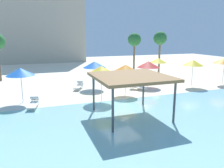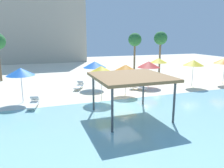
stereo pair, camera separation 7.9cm
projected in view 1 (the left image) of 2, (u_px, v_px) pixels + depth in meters
ground_plane at (122, 106)px, 16.86m from camera, size 80.00×80.00×0.00m
lagoon_water at (159, 133)px, 12.03m from camera, size 44.00×13.50×0.04m
shade_pavilion at (131, 78)px, 14.05m from camera, size 4.65×4.65×2.77m
beach_umbrella_orange_0 at (126, 68)px, 19.81m from camera, size 2.23×2.23×2.72m
beach_umbrella_yellow_1 at (158, 60)px, 26.76m from camera, size 2.09×2.09×2.62m
beach_umbrella_blue_3 at (20, 72)px, 17.21m from camera, size 2.19×2.19×2.79m
beach_umbrella_yellow_4 at (193, 63)px, 22.99m from camera, size 2.15×2.15×2.80m
beach_umbrella_yellow_5 at (101, 70)px, 17.75m from camera, size 2.25×2.25×2.88m
beach_umbrella_red_6 at (148, 64)px, 23.11m from camera, size 2.37×2.37×2.65m
beach_umbrella_blue_7 at (94, 65)px, 22.21m from camera, size 2.34×2.34×2.74m
lounge_chair_0 at (34, 103)px, 16.34m from camera, size 0.96×1.98×0.74m
lounge_chair_1 at (133, 80)px, 25.25m from camera, size 0.74×1.94×0.74m
lounge_chair_2 at (79, 86)px, 22.16m from camera, size 1.39×1.96×0.74m
lounge_chair_3 at (116, 81)px, 24.35m from camera, size 0.72×1.93×0.74m
lounge_chair_4 at (137, 86)px, 21.83m from camera, size 1.56×1.91×0.74m
palm_tree_0 at (160, 39)px, 31.52m from camera, size 1.90×1.90×5.90m
palm_tree_2 at (134, 40)px, 31.43m from camera, size 1.90×1.90×5.70m
hotel_block_0 at (27, 25)px, 45.21m from camera, size 22.25×10.44×14.91m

